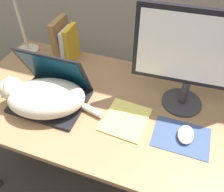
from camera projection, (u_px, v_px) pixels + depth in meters
The scene contains 9 objects.
desk at pixel (99, 111), 1.23m from camera, with size 1.37×0.75×0.73m.
laptop at pixel (52, 92), 1.16m from camera, with size 0.35×0.27×0.27m.
cat at pixel (44, 97), 1.09m from camera, with size 0.48×0.34×0.16m.
external_monitor at pixel (195, 57), 0.98m from camera, with size 0.52×0.19×0.48m.
mousepad at pixel (181, 137), 1.03m from camera, with size 0.24×0.18×0.00m.
computer_mouse at pixel (186, 134), 1.02m from camera, with size 0.07×0.10×0.03m.
book_row at pixel (65, 42), 1.37m from camera, with size 0.10×0.16×0.25m.
desk_lamp at pixel (16, 1), 1.24m from camera, with size 0.17×0.17×0.50m.
notepad at pixel (126, 119), 1.09m from camera, with size 0.21×0.23×0.01m.
Camera 1 is at (0.34, -0.38, 1.57)m, focal length 38.00 mm.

